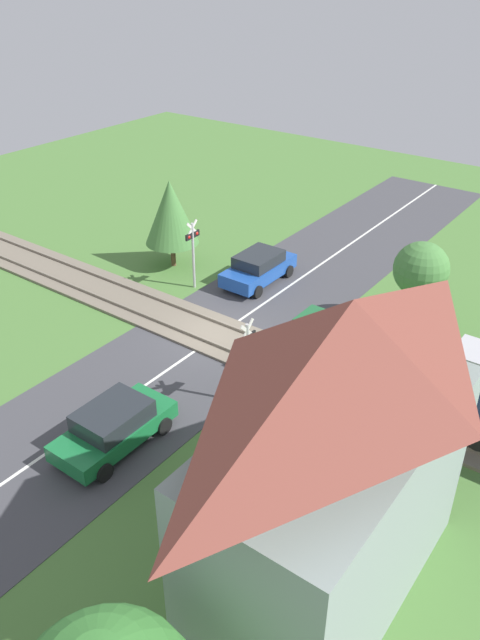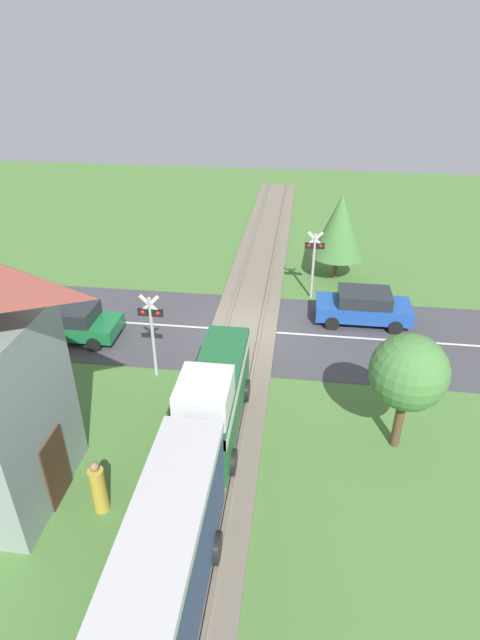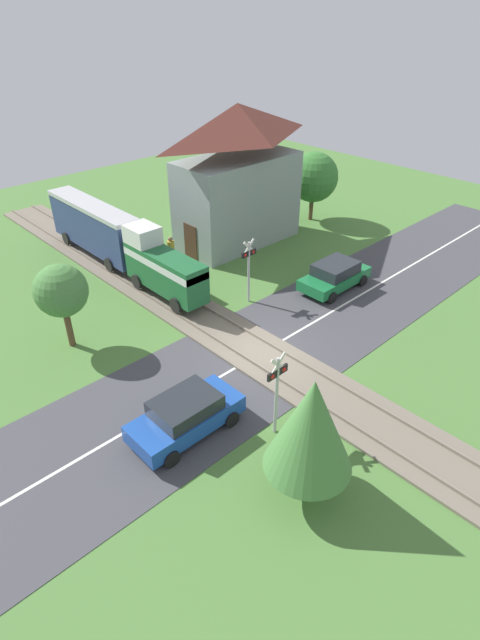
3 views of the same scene
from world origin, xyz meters
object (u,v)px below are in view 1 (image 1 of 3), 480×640
crossing_signal_west_approach (193,246)px  pedestrian_by_station (417,455)px  car_near_crossing (259,267)px  crossing_signal_east_approach (247,352)px  station_building (336,466)px  car_far_side (114,426)px

crossing_signal_west_approach → pedestrian_by_station: bearing=67.6°
car_near_crossing → crossing_signal_east_approach: crossing_signal_east_approach is taller
crossing_signal_west_approach → station_building: 16.66m
car_far_side → pedestrian_by_station: pedestrian_by_station is taller
crossing_signal_west_approach → pedestrian_by_station: (5.42, 13.17, -1.36)m
car_near_crossing → crossing_signal_west_approach: 3.34m
station_building → pedestrian_by_station: station_building is taller
car_near_crossing → car_far_side: (12.06, 2.88, -0.02)m
station_building → pedestrian_by_station: (-4.94, 0.26, -3.21)m
station_building → pedestrian_by_station: bearing=177.0°
car_far_side → crossing_signal_west_approach: (-9.84, -4.99, 1.35)m
pedestrian_by_station → station_building: bearing=-3.0°
crossing_signal_east_approach → station_building: (4.72, 5.80, 1.85)m
crossing_signal_east_approach → pedestrian_by_station: bearing=92.1°
crossing_signal_west_approach → pedestrian_by_station: crossing_signal_west_approach is taller
car_near_crossing → crossing_signal_east_approach: size_ratio=1.22×
car_far_side → crossing_signal_west_approach: 11.12m
car_near_crossing → station_building: 16.88m
crossing_signal_west_approach → pedestrian_by_station: size_ratio=2.01×
station_building → car_far_side: bearing=-93.8°
station_building → pedestrian_by_station: 5.90m
car_far_side → station_building: station_building is taller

